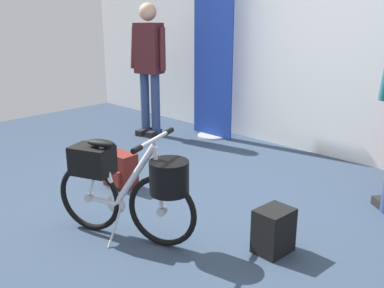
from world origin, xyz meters
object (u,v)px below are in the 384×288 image
at_px(floor_banner_stand, 213,67).
at_px(handbag_on_floor, 120,170).
at_px(backpack_on_floor, 273,231).
at_px(folding_bike_foreground, 129,184).
at_px(visitor_near_wall, 149,62).

xyz_separation_m(floor_banner_stand, handbag_on_floor, (0.49, -1.79, -0.71)).
distance_m(backpack_on_floor, handbag_on_floor, 1.64).
relative_size(folding_bike_foreground, handbag_on_floor, 3.28).
height_order(visitor_near_wall, handbag_on_floor, visitor_near_wall).
bearing_deg(backpack_on_floor, handbag_on_floor, -179.67).
height_order(folding_bike_foreground, visitor_near_wall, visitor_near_wall).
xyz_separation_m(folding_bike_foreground, backpack_on_floor, (0.81, 0.54, -0.26)).
relative_size(floor_banner_stand, visitor_near_wall, 1.18).
bearing_deg(backpack_on_floor, folding_bike_foreground, -146.14).
xyz_separation_m(floor_banner_stand, folding_bike_foreground, (1.32, -2.32, -0.45)).
distance_m(folding_bike_foreground, backpack_on_floor, 1.01).
distance_m(floor_banner_stand, folding_bike_foreground, 2.71).
xyz_separation_m(folding_bike_foreground, handbag_on_floor, (-0.83, 0.53, -0.26)).
distance_m(floor_banner_stand, backpack_on_floor, 2.86).
height_order(folding_bike_foreground, backpack_on_floor, folding_bike_foreground).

